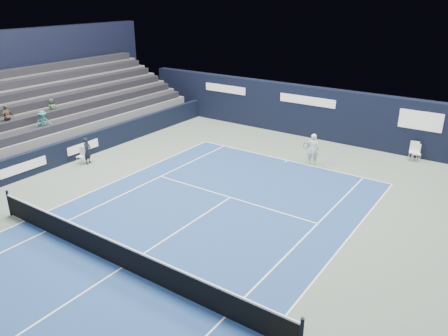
% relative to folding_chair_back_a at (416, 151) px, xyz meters
% --- Properties ---
extents(ground, '(48.00, 48.00, 0.00)m').
position_rel_folding_chair_back_a_xyz_m(ground, '(-5.64, -13.76, -0.52)').
color(ground, '#556559').
rests_on(ground, ground).
extents(court_surface, '(10.97, 23.77, 0.01)m').
position_rel_folding_chair_back_a_xyz_m(court_surface, '(-5.64, -15.76, -0.52)').
color(court_surface, navy).
rests_on(court_surface, ground).
extents(folding_chair_back_a, '(0.52, 0.51, 0.92)m').
position_rel_folding_chair_back_a_xyz_m(folding_chair_back_a, '(0.00, 0.00, 0.00)').
color(folding_chair_back_a, white).
rests_on(folding_chair_back_a, ground).
extents(folding_chair_back_b, '(0.53, 0.51, 1.03)m').
position_rel_folding_chair_back_a_xyz_m(folding_chair_back_b, '(-0.14, 0.04, 0.06)').
color(folding_chair_back_b, white).
rests_on(folding_chair_back_b, ground).
extents(line_judge_chair, '(0.46, 0.45, 0.89)m').
position_rel_folding_chair_back_a_xyz_m(line_judge_chair, '(-14.33, -10.37, -0.02)').
color(line_judge_chair, silver).
rests_on(line_judge_chair, ground).
extents(line_judge, '(0.50, 0.60, 1.41)m').
position_rel_folding_chair_back_a_xyz_m(line_judge, '(-14.07, -10.19, 0.18)').
color(line_judge, black).
rests_on(line_judge, ground).
extents(court_markings, '(11.03, 23.83, 0.00)m').
position_rel_folding_chair_back_a_xyz_m(court_markings, '(-5.64, -15.76, -0.51)').
color(court_markings, white).
rests_on(court_markings, court_surface).
extents(tennis_net, '(12.90, 0.10, 1.10)m').
position_rel_folding_chair_back_a_xyz_m(tennis_net, '(-5.64, -15.76, -0.01)').
color(tennis_net, black).
rests_on(tennis_net, ground).
extents(back_sponsor_wall, '(26.00, 0.63, 3.10)m').
position_rel_folding_chair_back_a_xyz_m(back_sponsor_wall, '(-5.63, 0.74, 1.03)').
color(back_sponsor_wall, black).
rests_on(back_sponsor_wall, ground).
extents(side_barrier_left, '(0.33, 22.00, 1.20)m').
position_rel_folding_chair_back_a_xyz_m(side_barrier_left, '(-15.13, -9.79, 0.08)').
color(side_barrier_left, black).
rests_on(side_barrier_left, ground).
extents(spectator_stand, '(6.00, 18.00, 6.40)m').
position_rel_folding_chair_back_a_xyz_m(spectator_stand, '(-18.91, -8.78, 1.43)').
color(spectator_stand, '#525255').
rests_on(spectator_stand, ground).
extents(tennis_player, '(0.72, 0.92, 1.68)m').
position_rel_folding_chair_back_a_xyz_m(tennis_player, '(-4.34, -3.65, 0.32)').
color(tennis_player, silver).
rests_on(tennis_player, ground).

